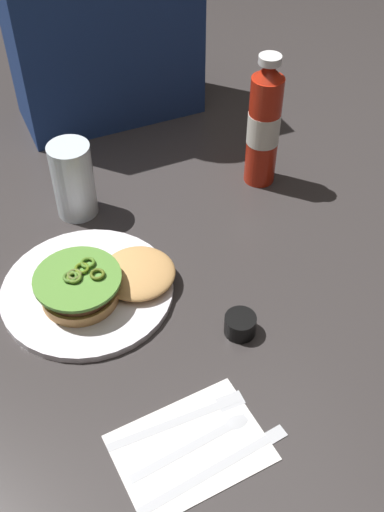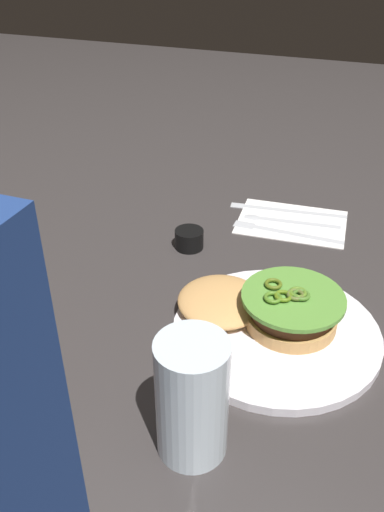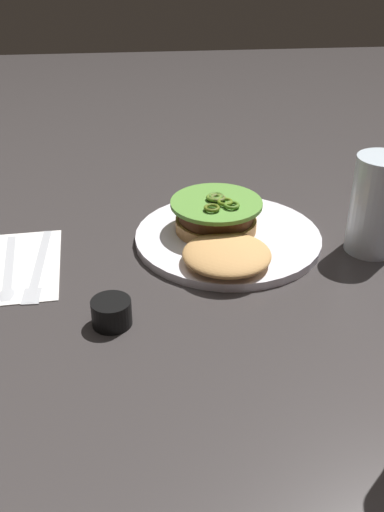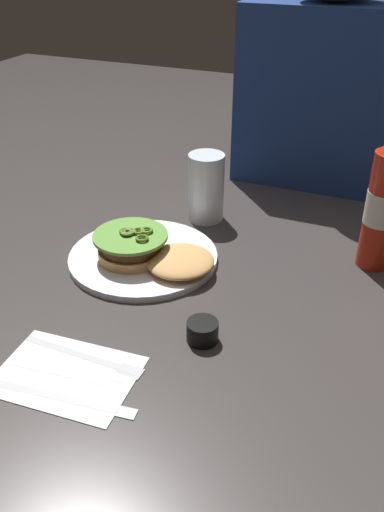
{
  "view_description": "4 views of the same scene",
  "coord_description": "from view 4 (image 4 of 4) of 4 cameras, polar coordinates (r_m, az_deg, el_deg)",
  "views": [
    {
      "loc": [
        -0.27,
        -0.58,
        0.72
      ],
      "look_at": [
        -0.01,
        0.0,
        0.09
      ],
      "focal_mm": 43.1,
      "sensor_mm": 36.0,
      "label": 1
    },
    {
      "loc": [
        -0.23,
        0.61,
        0.47
      ],
      "look_at": [
        -0.02,
        0.03,
        0.07
      ],
      "focal_mm": 37.53,
      "sensor_mm": 36.0,
      "label": 2
    },
    {
      "loc": [
        0.59,
        -0.06,
        0.42
      ],
      "look_at": [
        -0.02,
        0.01,
        0.06
      ],
      "focal_mm": 41.51,
      "sensor_mm": 36.0,
      "label": 3
    },
    {
      "loc": [
        0.26,
        -0.67,
        0.53
      ],
      "look_at": [
        -0.03,
        0.01,
        0.07
      ],
      "focal_mm": 38.59,
      "sensor_mm": 36.0,
      "label": 4
    }
  ],
  "objects": [
    {
      "name": "water_glass",
      "position": [
        1.12,
        1.47,
        7.11
      ],
      "size": [
        0.07,
        0.07,
        0.14
      ],
      "primitive_type": "cylinder",
      "color": "silver",
      "rests_on": "ground_plane"
    },
    {
      "name": "napkin",
      "position": [
        0.78,
        -12.89,
        -11.87
      ],
      "size": [
        0.2,
        0.15,
        0.0
      ],
      "primitive_type": "cube",
      "rotation": [
        0.0,
        0.0,
        0.07
      ],
      "color": "white",
      "rests_on": "ground_plane"
    },
    {
      "name": "fork_utensil",
      "position": [
        0.8,
        -10.31,
        -10.27
      ],
      "size": [
        0.19,
        0.02,
        0.0
      ],
      "color": "silver",
      "rests_on": "napkin"
    },
    {
      "name": "butter_knife",
      "position": [
        0.75,
        -12.66,
        -14.12
      ],
      "size": [
        0.21,
        0.04,
        0.0
      ],
      "color": "silver",
      "rests_on": "napkin"
    },
    {
      "name": "spoon_utensil",
      "position": [
        0.77,
        -11.05,
        -12.18
      ],
      "size": [
        0.18,
        0.04,
        0.0
      ],
      "color": "silver",
      "rests_on": "napkin"
    },
    {
      "name": "ground_plane",
      "position": [
        0.89,
        1.48,
        -4.78
      ],
      "size": [
        3.0,
        3.0,
        0.0
      ],
      "primitive_type": "plane",
      "color": "#363231"
    },
    {
      "name": "dinner_plate",
      "position": [
        1.0,
        -5.07,
        -0.11
      ],
      "size": [
        0.27,
        0.27,
        0.01
      ],
      "primitive_type": "cylinder",
      "color": "white",
      "rests_on": "ground_plane"
    },
    {
      "name": "diner_person",
      "position": [
        1.29,
        13.88,
        18.38
      ],
      "size": [
        0.37,
        0.19,
        0.58
      ],
      "color": "navy",
      "rests_on": "ground_plane"
    },
    {
      "name": "ketchup_bottle",
      "position": [
        0.99,
        19.21,
        5.04
      ],
      "size": [
        0.06,
        0.06,
        0.25
      ],
      "color": "red",
      "rests_on": "ground_plane"
    },
    {
      "name": "burger_sandwich",
      "position": [
        0.97,
        -4.49,
        0.52
      ],
      "size": [
        0.22,
        0.13,
        0.05
      ],
      "color": "tan",
      "rests_on": "dinner_plate"
    },
    {
      "name": "condiment_cup",
      "position": [
        0.81,
        1.09,
        -7.8
      ],
      "size": [
        0.05,
        0.05,
        0.03
      ],
      "primitive_type": "cylinder",
      "color": "black",
      "rests_on": "ground_plane"
    }
  ]
}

